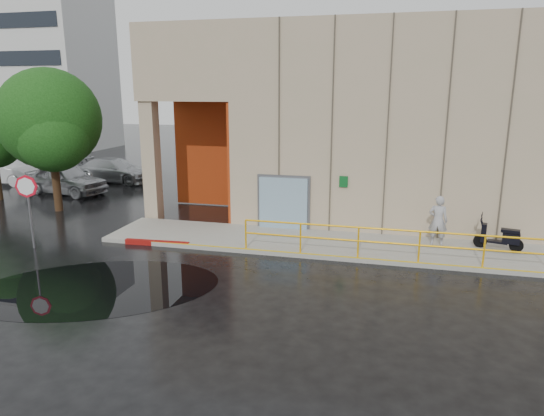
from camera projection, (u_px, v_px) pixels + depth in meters
The scene contains 14 objects.
ground at pixel (231, 289), 13.62m from camera, with size 120.00×120.00×0.00m, color black.
sidewalk at pixel (380, 248), 16.91m from camera, with size 20.00×3.00×0.15m, color gray.
building at pixel (414, 118), 21.79m from camera, with size 20.00×10.17×8.00m.
guardrail at pixel (388, 244), 15.44m from camera, with size 9.56×0.06×1.03m.
distant_building at pixel (38, 67), 44.72m from camera, with size 12.00×8.08×15.00m.
person at pixel (438, 221), 16.78m from camera, with size 0.65×0.42×1.77m, color #A3A3A8.
scooter at pixel (500, 230), 16.35m from camera, with size 1.60×0.84×1.21m.
stop_sign at pixel (27, 195), 16.69m from camera, with size 0.78×0.20×2.62m.
red_curb at pixel (157, 243), 17.41m from camera, with size 2.40×0.18×0.18m, color maroon.
puddle at pixel (96, 287), 13.73m from camera, with size 6.88×4.23×0.01m, color black.
car_a at pixel (66, 179), 25.87m from camera, with size 1.89×4.69×1.60m, color #A6A8AD.
car_b at pixel (3, 171), 28.63m from camera, with size 1.60×4.58×1.51m, color silver.
car_c at pixel (115, 170), 29.24m from camera, with size 2.01×4.94×1.43m, color #ABAEB3.
tree_near at pixel (50, 123), 21.32m from camera, with size 4.47×4.47×6.42m.
Camera 1 is at (4.16, -12.04, 5.46)m, focal length 32.00 mm.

